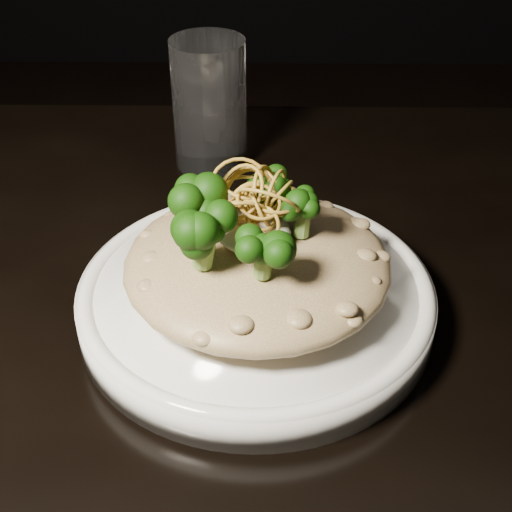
{
  "coord_description": "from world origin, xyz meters",
  "views": [
    {
      "loc": [
        0.04,
        -0.4,
        1.11
      ],
      "look_at": [
        0.04,
        0.02,
        0.81
      ],
      "focal_mm": 50.0,
      "sensor_mm": 36.0,
      "label": 1
    }
  ],
  "objects": [
    {
      "name": "drinking_glass",
      "position": [
        -0.01,
        0.26,
        0.81
      ],
      "size": [
        0.09,
        0.09,
        0.13
      ],
      "primitive_type": "cylinder",
      "rotation": [
        0.0,
        0.0,
        -0.29
      ],
      "color": "silver",
      "rests_on": "table"
    },
    {
      "name": "table",
      "position": [
        0.0,
        0.0,
        0.67
      ],
      "size": [
        1.1,
        0.8,
        0.75
      ],
      "color": "black",
      "rests_on": "ground"
    },
    {
      "name": "broccoli",
      "position": [
        0.03,
        0.02,
        0.84
      ],
      "size": [
        0.12,
        0.12,
        0.04
      ],
      "primitive_type": null,
      "color": "black",
      "rests_on": "risotto"
    },
    {
      "name": "risotto",
      "position": [
        0.04,
        0.02,
        0.8
      ],
      "size": [
        0.19,
        0.19,
        0.04
      ],
      "primitive_type": "ellipsoid",
      "color": "brown",
      "rests_on": "plate"
    },
    {
      "name": "shallots",
      "position": [
        0.04,
        0.02,
        0.85
      ],
      "size": [
        0.06,
        0.06,
        0.04
      ],
      "primitive_type": null,
      "color": "olive",
      "rests_on": "cheese"
    },
    {
      "name": "plate",
      "position": [
        0.04,
        0.02,
        0.76
      ],
      "size": [
        0.27,
        0.27,
        0.03
      ],
      "primitive_type": "cylinder",
      "color": "white",
      "rests_on": "table"
    },
    {
      "name": "cheese",
      "position": [
        0.03,
        0.02,
        0.83
      ],
      "size": [
        0.05,
        0.05,
        0.01
      ],
      "primitive_type": "ellipsoid",
      "color": "white",
      "rests_on": "risotto"
    }
  ]
}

